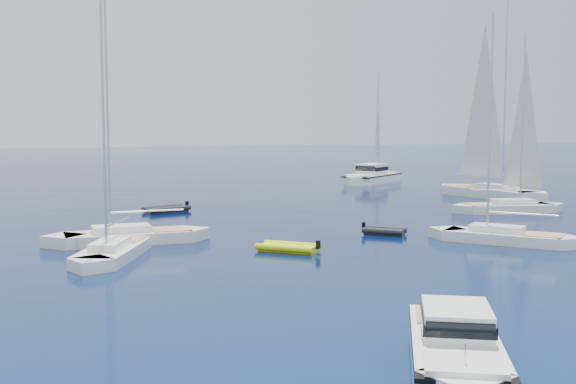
# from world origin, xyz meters

# --- Properties ---
(ground) EXTENTS (400.00, 400.00, 0.00)m
(ground) POSITION_xyz_m (0.00, 0.00, 0.00)
(ground) COLOR navy
(ground) RESTS_ON ground
(motor_cruiser_near) EXTENTS (6.14, 8.88, 2.26)m
(motor_cruiser_near) POSITION_xyz_m (-5.28, -8.01, 0.00)
(motor_cruiser_near) COLOR white
(motor_cruiser_near) RESTS_ON ground
(motor_cruiser_distant) EXTENTS (11.13, 10.11, 3.03)m
(motor_cruiser_distant) POSITION_xyz_m (18.89, 52.39, 0.00)
(motor_cruiser_distant) COLOR white
(motor_cruiser_distant) RESTS_ON ground
(sailboat_fore) EXTENTS (5.65, 9.70, 13.89)m
(sailboat_fore) POSITION_xyz_m (-14.07, 12.27, 0.00)
(sailboat_fore) COLOR white
(sailboat_fore) RESTS_ON ground
(sailboat_mid_r) EXTENTS (8.55, 8.87, 14.38)m
(sailboat_mid_r) POSITION_xyz_m (8.86, 10.31, 0.00)
(sailboat_mid_r) COLOR white
(sailboat_mid_r) RESTS_ON ground
(sailboat_mid_l) EXTENTS (10.73, 3.38, 15.56)m
(sailboat_mid_l) POSITION_xyz_m (-12.87, 16.97, 0.00)
(sailboat_mid_l) COLOR silver
(sailboat_mid_l) RESTS_ON ground
(sailboat_centre) EXTENTS (10.45, 4.09, 14.95)m
(sailboat_centre) POSITION_xyz_m (18.01, 23.02, 0.00)
(sailboat_centre) COLOR silver
(sailboat_centre) RESTS_ON ground
(sailboat_sails_r) EXTENTS (7.49, 13.91, 19.82)m
(sailboat_sails_r) POSITION_xyz_m (23.38, 33.65, 0.00)
(sailboat_sails_r) COLOR white
(sailboat_sails_r) RESTS_ON ground
(sailboat_sails_far) EXTENTS (5.91, 10.66, 15.21)m
(sailboat_sails_far) POSITION_xyz_m (26.44, 67.30, 0.00)
(sailboat_sails_far) COLOR white
(sailboat_sails_far) RESTS_ON ground
(tender_yellow) EXTENTS (4.04, 3.82, 0.95)m
(tender_yellow) POSITION_xyz_m (-4.48, 11.36, 0.00)
(tender_yellow) COLOR #D9E30D
(tender_yellow) RESTS_ON ground
(tender_grey_near) EXTENTS (3.21, 3.08, 0.95)m
(tender_grey_near) POSITION_xyz_m (3.32, 15.32, 0.00)
(tender_grey_near) COLOR black
(tender_grey_near) RESTS_ON ground
(tender_grey_far) EXTENTS (4.37, 3.36, 0.95)m
(tender_grey_far) POSITION_xyz_m (-8.68, 31.57, 0.00)
(tender_grey_far) COLOR black
(tender_grey_far) RESTS_ON ground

